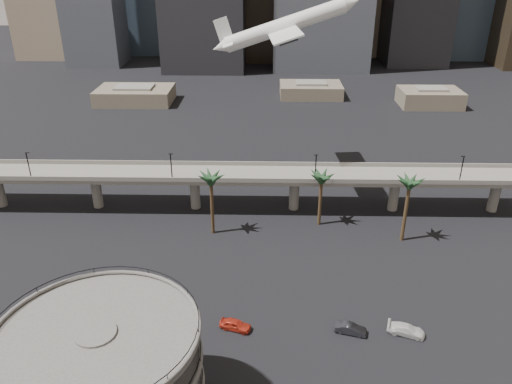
{
  "coord_description": "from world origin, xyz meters",
  "views": [
    {
      "loc": [
        4.73,
        -44.11,
        52.35
      ],
      "look_at": [
        3.15,
        28.0,
        17.17
      ],
      "focal_mm": 35.0,
      "sensor_mm": 36.0,
      "label": 1
    }
  ],
  "objects_px": {
    "airborne_jet": "(284,26)",
    "car_b": "(351,329)",
    "overpass": "(244,178)",
    "car_a": "(235,325)",
    "car_c": "(406,330)",
    "parking_ramp": "(104,377)"
  },
  "relations": [
    {
      "from": "airborne_jet",
      "to": "car_b",
      "type": "height_order",
      "value": "airborne_jet"
    },
    {
      "from": "car_c",
      "to": "car_a",
      "type": "bearing_deg",
      "value": 106.53
    },
    {
      "from": "airborne_jet",
      "to": "car_b",
      "type": "xyz_separation_m",
      "value": [
        9.34,
        -54.9,
        -36.41
      ]
    },
    {
      "from": "car_a",
      "to": "car_c",
      "type": "relative_size",
      "value": 0.88
    },
    {
      "from": "car_a",
      "to": "overpass",
      "type": "bearing_deg",
      "value": 18.27
    },
    {
      "from": "parking_ramp",
      "to": "airborne_jet",
      "type": "distance_m",
      "value": 81.42
    },
    {
      "from": "airborne_jet",
      "to": "car_b",
      "type": "bearing_deg",
      "value": -84.77
    },
    {
      "from": "parking_ramp",
      "to": "overpass",
      "type": "distance_m",
      "value": 60.46
    },
    {
      "from": "car_b",
      "to": "parking_ramp",
      "type": "bearing_deg",
      "value": 136.54
    },
    {
      "from": "overpass",
      "to": "car_a",
      "type": "relative_size",
      "value": 26.74
    },
    {
      "from": "airborne_jet",
      "to": "car_a",
      "type": "height_order",
      "value": "airborne_jet"
    },
    {
      "from": "parking_ramp",
      "to": "overpass",
      "type": "xyz_separation_m",
      "value": [
        13.0,
        59.0,
        -2.5
      ]
    },
    {
      "from": "car_a",
      "to": "airborne_jet",
      "type": "bearing_deg",
      "value": 9.38
    },
    {
      "from": "airborne_jet",
      "to": "car_c",
      "type": "height_order",
      "value": "airborne_jet"
    },
    {
      "from": "car_b",
      "to": "car_c",
      "type": "distance_m",
      "value": 8.32
    },
    {
      "from": "overpass",
      "to": "car_a",
      "type": "xyz_separation_m",
      "value": [
        0.26,
        -39.76,
        -6.51
      ]
    },
    {
      "from": "car_a",
      "to": "car_b",
      "type": "relative_size",
      "value": 1.02
    },
    {
      "from": "car_b",
      "to": "overpass",
      "type": "bearing_deg",
      "value": 38.97
    },
    {
      "from": "overpass",
      "to": "car_c",
      "type": "xyz_separation_m",
      "value": [
        26.08,
        -40.28,
        -6.53
      ]
    },
    {
      "from": "parking_ramp",
      "to": "car_a",
      "type": "xyz_separation_m",
      "value": [
        13.26,
        19.24,
        -9.01
      ]
    },
    {
      "from": "overpass",
      "to": "car_a",
      "type": "distance_m",
      "value": 40.29
    },
    {
      "from": "airborne_jet",
      "to": "car_a",
      "type": "xyz_separation_m",
      "value": [
        -8.14,
        -54.4,
        -36.37
      ]
    }
  ]
}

